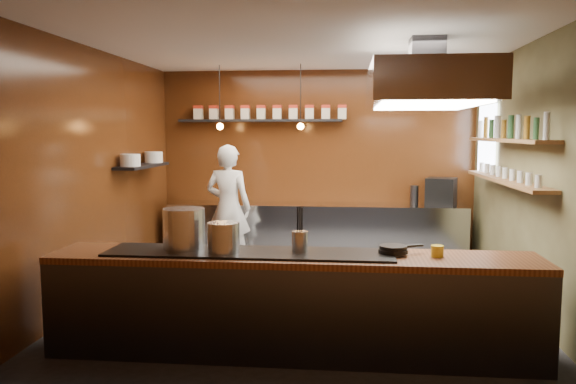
# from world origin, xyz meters

# --- Properties ---
(floor) EXTENTS (5.00, 5.00, 0.00)m
(floor) POSITION_xyz_m (0.00, 0.00, 0.00)
(floor) COLOR black
(floor) RESTS_ON ground
(back_wall) EXTENTS (5.00, 0.00, 5.00)m
(back_wall) POSITION_xyz_m (0.00, 2.50, 1.50)
(back_wall) COLOR #351909
(back_wall) RESTS_ON ground
(left_wall) EXTENTS (0.00, 5.00, 5.00)m
(left_wall) POSITION_xyz_m (-2.50, 0.00, 1.50)
(left_wall) COLOR #351909
(left_wall) RESTS_ON ground
(right_wall) EXTENTS (0.00, 5.00, 5.00)m
(right_wall) POSITION_xyz_m (2.50, 0.00, 1.50)
(right_wall) COLOR #4B462A
(right_wall) RESTS_ON ground
(ceiling) EXTENTS (5.00, 5.00, 0.00)m
(ceiling) POSITION_xyz_m (0.00, 0.00, 3.00)
(ceiling) COLOR silver
(ceiling) RESTS_ON back_wall
(window_pane) EXTENTS (0.00, 1.00, 1.00)m
(window_pane) POSITION_xyz_m (2.45, 1.70, 1.90)
(window_pane) COLOR white
(window_pane) RESTS_ON right_wall
(prep_counter) EXTENTS (4.60, 0.65, 0.90)m
(prep_counter) POSITION_xyz_m (0.00, 2.17, 0.45)
(prep_counter) COLOR silver
(prep_counter) RESTS_ON floor
(pass_counter) EXTENTS (4.40, 0.72, 0.94)m
(pass_counter) POSITION_xyz_m (-0.00, -1.60, 0.47)
(pass_counter) COLOR #38383D
(pass_counter) RESTS_ON floor
(tin_shelf) EXTENTS (2.60, 0.26, 0.04)m
(tin_shelf) POSITION_xyz_m (-0.90, 2.36, 2.20)
(tin_shelf) COLOR black
(tin_shelf) RESTS_ON back_wall
(plate_shelf) EXTENTS (0.30, 1.40, 0.04)m
(plate_shelf) POSITION_xyz_m (-2.34, 1.00, 1.55)
(plate_shelf) COLOR black
(plate_shelf) RESTS_ON left_wall
(bottle_shelf_upper) EXTENTS (0.26, 2.80, 0.04)m
(bottle_shelf_upper) POSITION_xyz_m (2.34, 0.30, 1.92)
(bottle_shelf_upper) COLOR olive
(bottle_shelf_upper) RESTS_ON right_wall
(bottle_shelf_lower) EXTENTS (0.26, 2.80, 0.04)m
(bottle_shelf_lower) POSITION_xyz_m (2.34, 0.30, 1.45)
(bottle_shelf_lower) COLOR olive
(bottle_shelf_lower) RESTS_ON right_wall
(extractor_hood) EXTENTS (1.20, 2.00, 0.72)m
(extractor_hood) POSITION_xyz_m (1.30, -0.40, 2.51)
(extractor_hood) COLOR #38383D
(extractor_hood) RESTS_ON ceiling
(pendant_left) EXTENTS (0.10, 0.10, 0.95)m
(pendant_left) POSITION_xyz_m (-1.40, 1.70, 2.15)
(pendant_left) COLOR black
(pendant_left) RESTS_ON ceiling
(pendant_right) EXTENTS (0.10, 0.10, 0.95)m
(pendant_right) POSITION_xyz_m (-0.20, 1.70, 2.15)
(pendant_right) COLOR black
(pendant_right) RESTS_ON ceiling
(storage_tins) EXTENTS (2.43, 0.13, 0.22)m
(storage_tins) POSITION_xyz_m (-0.75, 2.36, 2.33)
(storage_tins) COLOR beige
(storage_tins) RESTS_ON tin_shelf
(plate_stacks) EXTENTS (0.26, 1.16, 0.16)m
(plate_stacks) POSITION_xyz_m (-2.34, 1.00, 1.65)
(plate_stacks) COLOR white
(plate_stacks) RESTS_ON plate_shelf
(bottles) EXTENTS (0.06, 2.66, 0.24)m
(bottles) POSITION_xyz_m (2.34, 0.30, 2.06)
(bottles) COLOR silver
(bottles) RESTS_ON bottle_shelf_upper
(wine_glasses) EXTENTS (0.07, 2.37, 0.13)m
(wine_glasses) POSITION_xyz_m (2.34, 0.30, 1.53)
(wine_glasses) COLOR silver
(wine_glasses) RESTS_ON bottle_shelf_lower
(stockpot_large) EXTENTS (0.45, 0.45, 0.37)m
(stockpot_large) POSITION_xyz_m (-1.02, -1.54, 1.13)
(stockpot_large) COLOR silver
(stockpot_large) RESTS_ON pass_counter
(stockpot_small) EXTENTS (0.35, 0.35, 0.27)m
(stockpot_small) POSITION_xyz_m (-0.62, -1.67, 1.08)
(stockpot_small) COLOR #B8BAC0
(stockpot_small) RESTS_ON pass_counter
(utensil_crock) EXTENTS (0.19, 0.19, 0.18)m
(utensil_crock) POSITION_xyz_m (0.06, -1.56, 1.03)
(utensil_crock) COLOR #B2B5BA
(utensil_crock) RESTS_ON pass_counter
(frying_pan) EXTENTS (0.41, 0.27, 0.07)m
(frying_pan) POSITION_xyz_m (0.90, -1.53, 0.97)
(frying_pan) COLOR black
(frying_pan) RESTS_ON pass_counter
(butter_jar) EXTENTS (0.15, 0.15, 0.10)m
(butter_jar) POSITION_xyz_m (1.27, -1.56, 0.97)
(butter_jar) COLOR yellow
(butter_jar) RESTS_ON pass_counter
(espresso_machine) EXTENTS (0.53, 0.52, 0.42)m
(espresso_machine) POSITION_xyz_m (1.92, 2.20, 1.11)
(espresso_machine) COLOR black
(espresso_machine) RESTS_ON prep_counter
(chef) EXTENTS (0.73, 0.54, 1.84)m
(chef) POSITION_xyz_m (-1.23, 1.43, 0.92)
(chef) COLOR white
(chef) RESTS_ON floor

